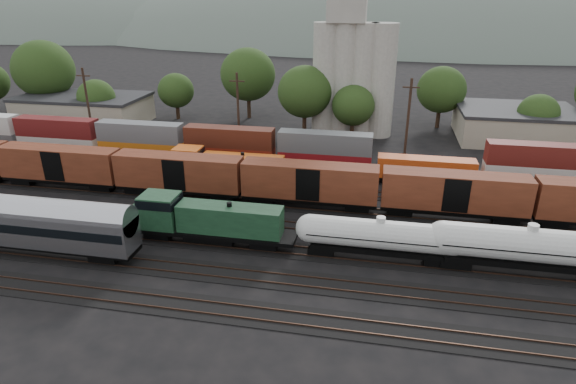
% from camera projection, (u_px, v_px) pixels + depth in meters
% --- Properties ---
extents(ground, '(600.00, 600.00, 0.00)m').
position_uv_depth(ground, '(291.00, 226.00, 50.13)').
color(ground, black).
extents(tracks, '(180.00, 33.20, 0.20)m').
position_uv_depth(tracks, '(291.00, 226.00, 50.11)').
color(tracks, black).
rests_on(tracks, ground).
extents(green_locomotive, '(16.67, 2.94, 4.41)m').
position_uv_depth(green_locomotive, '(201.00, 219.00, 46.02)').
color(green_locomotive, black).
rests_on(green_locomotive, ground).
extents(tank_car_a, '(15.30, 2.74, 4.01)m').
position_uv_depth(tank_car_a, '(380.00, 236.00, 43.09)').
color(tank_car_a, silver).
rests_on(tank_car_a, ground).
extents(tank_car_b, '(17.07, 3.06, 4.47)m').
position_uv_depth(tank_car_b, '(529.00, 247.00, 40.79)').
color(tank_car_b, silver).
rests_on(tank_car_b, ground).
extents(passenger_coach, '(23.94, 2.95, 5.44)m').
position_uv_depth(passenger_coach, '(12.00, 220.00, 44.07)').
color(passenger_coach, silver).
rests_on(passenger_coach, ground).
extents(orange_locomotive, '(16.98, 2.83, 4.24)m').
position_uv_depth(orange_locomotive, '(221.00, 166.00, 60.14)').
color(orange_locomotive, black).
rests_on(orange_locomotive, ground).
extents(boxcar_string, '(122.80, 2.90, 4.20)m').
position_uv_depth(boxcar_string, '(118.00, 168.00, 57.31)').
color(boxcar_string, black).
rests_on(boxcar_string, ground).
extents(container_wall, '(161.23, 2.60, 5.80)m').
position_uv_depth(container_wall, '(276.00, 152.00, 63.39)').
color(container_wall, black).
rests_on(container_wall, ground).
extents(grain_silo, '(13.40, 5.00, 29.00)m').
position_uv_depth(grain_silo, '(353.00, 66.00, 77.69)').
color(grain_silo, '#A7A499').
rests_on(grain_silo, ground).
extents(industrial_sheds, '(119.38, 17.26, 5.10)m').
position_uv_depth(industrial_sheds, '(370.00, 121.00, 79.82)').
color(industrial_sheds, '#9E937F').
rests_on(industrial_sheds, ground).
extents(tree_band, '(166.39, 23.14, 14.23)m').
position_uv_depth(tree_band, '(328.00, 86.00, 81.46)').
color(tree_band, black).
rests_on(tree_band, ground).
extents(utility_poles, '(122.20, 0.36, 12.00)m').
position_uv_depth(utility_poles, '(320.00, 117.00, 67.59)').
color(utility_poles, black).
rests_on(utility_poles, ground).
extents(distant_hills, '(860.00, 286.00, 130.00)m').
position_uv_depth(distant_hills, '(410.00, 67.00, 288.90)').
color(distant_hills, '#59665B').
rests_on(distant_hills, ground).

